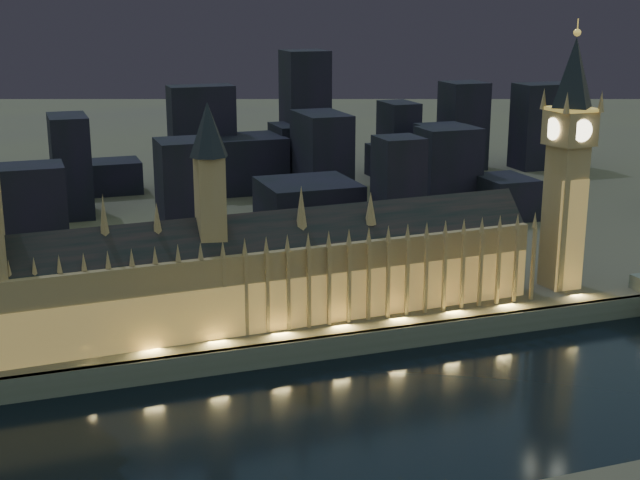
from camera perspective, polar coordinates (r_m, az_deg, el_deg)
name	(u,v)px	position (r m, az deg, el deg)	size (l,w,h in m)	color
ground_plane	(365,411)	(269.87, 2.93, -10.84)	(2000.00, 2000.00, 0.00)	black
north_bank	(128,141)	(758.27, -12.18, 6.24)	(2000.00, 960.00, 8.00)	#494442
embankment_wall	(320,348)	(303.18, -0.01, -6.96)	(2000.00, 2.50, 8.00)	#4F584D
palace_of_westminster	(267,272)	(310.73, -3.43, -2.04)	(202.00, 29.93, 78.00)	#9E834F
elizabeth_tower	(569,142)	(353.38, 15.66, 6.03)	(18.00, 18.00, 103.13)	#9E834F
city_backdrop	(252,162)	(494.17, -4.39, 4.99)	(467.17, 215.63, 79.54)	black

